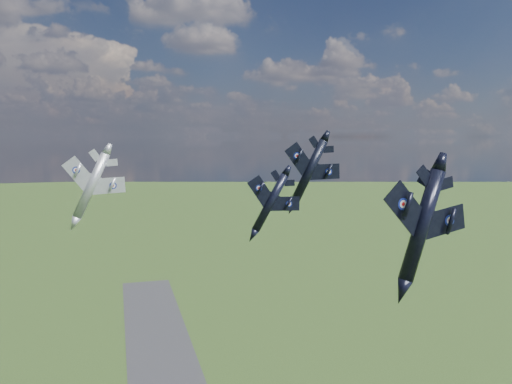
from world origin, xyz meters
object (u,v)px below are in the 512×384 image
object	(u,v)px
jet_lead_navy	(270,202)
jet_right_navy	(422,225)
jet_high_navy	(309,171)
jet_left_silver	(91,185)

from	to	relation	value
jet_lead_navy	jet_right_navy	size ratio (longest dim) A/B	0.80
jet_lead_navy	jet_high_navy	bearing A→B (deg)	58.40
jet_high_navy	jet_left_silver	size ratio (longest dim) A/B	1.00
jet_left_silver	jet_lead_navy	bearing A→B (deg)	-41.51
jet_right_navy	jet_high_navy	bearing A→B (deg)	77.54
jet_lead_navy	jet_left_silver	distance (m)	33.22
jet_right_navy	jet_left_silver	xyz separation A→B (m)	(-33.85, 46.74, 0.55)
jet_right_navy	jet_high_navy	size ratio (longest dim) A/B	0.97
jet_right_navy	jet_left_silver	size ratio (longest dim) A/B	0.97
jet_left_silver	jet_right_navy	bearing A→B (deg)	-56.83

